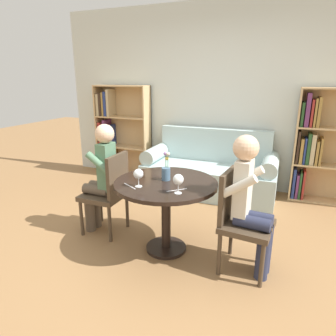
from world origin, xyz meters
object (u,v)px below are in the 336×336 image
chair_left (109,190)px  person_left (101,177)px  chair_right (239,217)px  flower_vase (166,171)px  bookshelf_left (117,133)px  wine_glass_right (178,180)px  person_right (251,202)px  bookshelf_right (322,146)px  couch (209,172)px  wine_glass_left (138,174)px

chair_left → person_left: 0.17m
chair_right → flower_vase: (-0.72, 0.08, 0.31)m
bookshelf_left → flower_vase: size_ratio=5.60×
wine_glass_right → person_right: bearing=17.5°
bookshelf_left → chair_left: bearing=-61.4°
person_left → wine_glass_right: 1.06m
bookshelf_right → person_left: size_ratio=1.27×
chair_right → wine_glass_right: 0.63m
chair_left → bookshelf_left: bearing=-151.1°
couch → person_left: person_left is taller
couch → person_right: size_ratio=1.56×
chair_right → person_right: (0.09, -0.01, 0.16)m
couch → bookshelf_right: size_ratio=1.24×
couch → bookshelf_left: 1.78m
wine_glass_left → flower_vase: size_ratio=0.60×
bookshelf_left → wine_glass_left: bearing=-54.7°
bookshelf_left → wine_glass_right: 2.91m
chair_left → bookshelf_right: bearing=131.3°
bookshelf_left → person_left: (0.92, -1.86, -0.10)m
couch → flower_vase: size_ratio=6.94×
bookshelf_right → wine_glass_right: size_ratio=9.07×
couch → wine_glass_right: size_ratio=11.24×
person_left → person_right: person_right is taller
couch → chair_left: (-0.70, -1.60, 0.18)m
couch → person_left: 1.81m
chair_right → flower_vase: bearing=89.3°
couch → bookshelf_right: 1.55m
bookshelf_right → wine_glass_right: 2.52m
chair_left → chair_right: (1.40, -0.13, 0.00)m
bookshelf_right → wine_glass_right: bearing=-119.7°
bookshelf_right → chair_right: (-0.76, -2.00, -0.27)m
bookshelf_left → person_right: 3.21m
person_left → wine_glass_right: person_left is taller
bookshelf_right → chair_left: bearing=-139.1°
bookshelf_right → chair_left: 2.86m
chair_left → person_left: person_left is taller
chair_right → flower_vase: 0.78m
person_right → flower_vase: 0.82m
bookshelf_right → person_right: bookshelf_right is taller
couch → wine_glass_left: bearing=-95.3°
person_right → person_left: bearing=90.5°
chair_left → wine_glass_right: (0.90, -0.33, 0.34)m
chair_left → chair_right: size_ratio=1.00×
chair_right → wine_glass_right: size_ratio=5.33×
flower_vase → wine_glass_right: bearing=-51.3°
bookshelf_left → flower_vase: (1.69, -1.91, 0.07)m
wine_glass_left → chair_left: bearing=149.6°
person_left → chair_left: bearing=89.8°
person_left → couch: bearing=154.0°
person_left → flower_vase: bearing=86.8°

